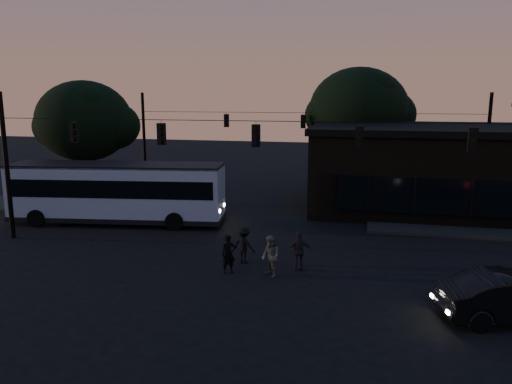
% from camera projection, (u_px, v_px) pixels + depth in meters
% --- Properties ---
extents(ground, '(120.00, 120.00, 0.00)m').
position_uv_depth(ground, '(233.00, 287.00, 19.37)').
color(ground, black).
rests_on(ground, ground).
extents(sidewalk_far_right, '(14.00, 10.00, 0.15)m').
position_uv_depth(sidewalk_far_right, '(486.00, 217.00, 30.14)').
color(sidewalk_far_right, black).
rests_on(sidewalk_far_right, ground).
extents(sidewalk_far_left, '(14.00, 10.00, 0.15)m').
position_uv_depth(sidewalk_far_left, '(97.00, 198.00, 35.80)').
color(sidewalk_far_left, black).
rests_on(sidewalk_far_left, ground).
extents(building, '(15.40, 10.41, 5.40)m').
position_uv_depth(building, '(433.00, 168.00, 32.17)').
color(building, black).
rests_on(building, ground).
extents(tree_behind, '(7.60, 7.60, 9.43)m').
position_uv_depth(tree_behind, '(358.00, 110.00, 38.36)').
color(tree_behind, black).
rests_on(tree_behind, ground).
extents(tree_left, '(6.40, 6.40, 8.30)m').
position_uv_depth(tree_left, '(84.00, 121.00, 33.78)').
color(tree_left, black).
rests_on(tree_left, ground).
extents(signal_rig_near, '(26.24, 0.30, 7.50)m').
position_uv_depth(signal_rig_near, '(256.00, 160.00, 22.34)').
color(signal_rig_near, black).
rests_on(signal_rig_near, ground).
extents(signal_rig_far, '(26.24, 0.30, 7.50)m').
position_uv_depth(signal_rig_far, '(303.00, 137.00, 37.70)').
color(signal_rig_far, black).
rests_on(signal_rig_far, ground).
extents(bus, '(12.55, 4.47, 3.46)m').
position_uv_depth(bus, '(117.00, 190.00, 28.77)').
color(bus, '#A1ABCD').
rests_on(bus, ground).
extents(pedestrian_a, '(0.72, 0.67, 1.65)m').
position_uv_depth(pedestrian_a, '(228.00, 254.00, 20.72)').
color(pedestrian_a, black).
rests_on(pedestrian_a, ground).
extents(pedestrian_b, '(1.04, 1.05, 1.71)m').
position_uv_depth(pedestrian_b, '(270.00, 256.00, 20.35)').
color(pedestrian_b, '#56544E').
rests_on(pedestrian_b, ground).
extents(pedestrian_c, '(1.08, 0.68, 1.72)m').
position_uv_depth(pedestrian_c, '(299.00, 251.00, 21.02)').
color(pedestrian_c, black).
rests_on(pedestrian_c, ground).
extents(pedestrian_d, '(1.21, 0.95, 1.65)m').
position_uv_depth(pedestrian_d, '(244.00, 245.00, 21.99)').
color(pedestrian_d, black).
rests_on(pedestrian_d, ground).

